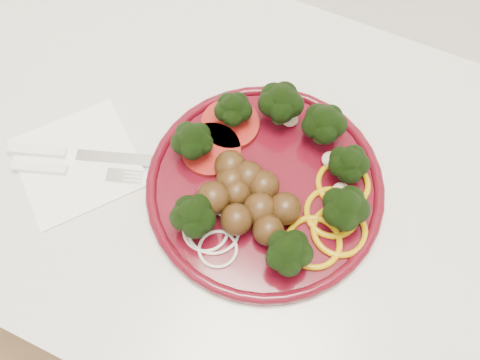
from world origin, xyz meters
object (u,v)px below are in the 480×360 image
at_px(plate, 267,180).
at_px(knife, 62,153).
at_px(napkin, 78,162).
at_px(fork, 55,170).

xyz_separation_m(plate, knife, (-0.26, -0.07, -0.02)).
height_order(napkin, knife, knife).
bearing_deg(napkin, knife, 177.19).
xyz_separation_m(napkin, knife, (-0.02, 0.00, 0.01)).
height_order(knife, fork, knife).
bearing_deg(knife, napkin, -22.66).
distance_m(plate, napkin, 0.25).
distance_m(napkin, fork, 0.03).
relative_size(plate, fork, 1.83).
bearing_deg(plate, knife, -164.98).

